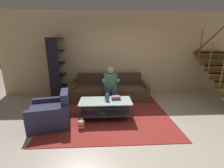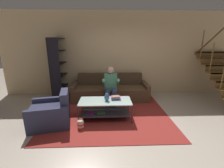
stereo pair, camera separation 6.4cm
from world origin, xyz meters
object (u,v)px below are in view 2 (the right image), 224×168
at_px(person_seated_center, 111,85).
at_px(book_stack, 116,98).
at_px(vase, 107,97).
at_px(armchair, 51,113).
at_px(coffee_table, 105,106).
at_px(bookshelf, 59,76).
at_px(popcorn_tub, 81,124).
at_px(couch, 110,91).

xyz_separation_m(person_seated_center, book_stack, (0.10, -0.77, -0.12)).
bearing_deg(vase, person_seated_center, 81.99).
xyz_separation_m(person_seated_center, armchair, (-1.41, -1.09, -0.36)).
xyz_separation_m(coffee_table, bookshelf, (-1.58, 1.60, 0.43)).
xyz_separation_m(armchair, popcorn_tub, (0.70, -0.22, -0.17)).
xyz_separation_m(vase, popcorn_tub, (-0.59, -0.45, -0.46)).
distance_m(book_stack, popcorn_tub, 1.06).
bearing_deg(armchair, coffee_table, 11.01).
relative_size(vase, popcorn_tub, 0.92).
xyz_separation_m(person_seated_center, bookshelf, (-1.75, 0.75, 0.11)).
height_order(person_seated_center, book_stack, person_seated_center).
relative_size(couch, person_seated_center, 2.14).
xyz_separation_m(bookshelf, popcorn_tub, (1.04, -2.06, -0.64)).
distance_m(vase, popcorn_tub, 0.87).
relative_size(person_seated_center, bookshelf, 0.58).
bearing_deg(person_seated_center, bookshelf, 156.85).
xyz_separation_m(book_stack, bookshelf, (-1.85, 1.51, 0.23)).
relative_size(person_seated_center, vase, 5.98).
bearing_deg(bookshelf, popcorn_tub, -63.32).
relative_size(person_seated_center, book_stack, 4.89).
relative_size(couch, bookshelf, 1.24).
distance_m(coffee_table, book_stack, 0.35).
distance_m(bookshelf, armchair, 1.93).
xyz_separation_m(book_stack, armchair, (-1.51, -0.33, -0.25)).
relative_size(person_seated_center, popcorn_tub, 5.51).
height_order(book_stack, bookshelf, bookshelf).
bearing_deg(armchair, couch, 48.97).
height_order(couch, armchair, couch).
height_order(person_seated_center, coffee_table, person_seated_center).
height_order(person_seated_center, vase, person_seated_center).
relative_size(book_stack, bookshelf, 0.12).
xyz_separation_m(vase, armchair, (-1.29, -0.23, -0.29)).
bearing_deg(person_seated_center, book_stack, -82.58).
distance_m(vase, armchair, 1.34).
relative_size(couch, armchair, 2.46).
xyz_separation_m(book_stack, popcorn_tub, (-0.81, -0.55, -0.41)).
height_order(couch, popcorn_tub, couch).
relative_size(armchair, popcorn_tub, 4.78).
bearing_deg(couch, armchair, -131.03).
bearing_deg(book_stack, coffee_table, -162.45).
distance_m(couch, armchair, 2.15).
bearing_deg(armchair, bookshelf, 100.29).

